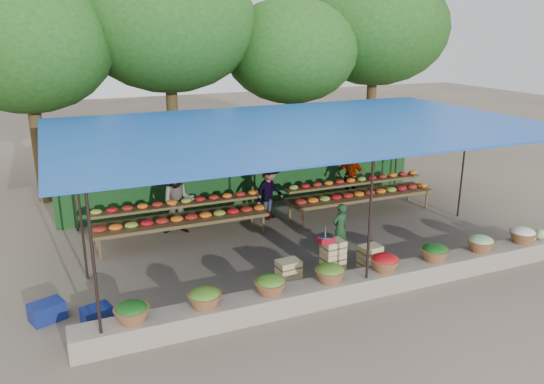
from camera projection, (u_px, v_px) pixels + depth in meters
name	position (u px, v px, depth m)	size (l,w,h in m)	color
ground	(299.00, 243.00, 12.63)	(60.00, 60.00, 0.00)	brown
stone_curb	(362.00, 284.00, 10.15)	(10.60, 0.55, 0.40)	#74695D
stall_canopy	(300.00, 131.00, 11.88)	(10.80, 6.60, 2.82)	black
produce_baskets	(358.00, 268.00, 10.01)	(8.98, 0.58, 0.34)	brown
netting_backdrop	(251.00, 162.00, 15.03)	(10.60, 0.06, 2.50)	#1B4D1D
tree_row	(232.00, 34.00, 16.78)	(16.51, 5.50, 7.12)	#372914
fruit_table_left	(181.00, 215.00, 12.70)	(4.21, 0.95, 0.93)	#43311B
fruit_table_right	(360.00, 191.00, 14.58)	(4.21, 0.95, 0.93)	#43311B
crate_counter	(332.00, 262.00, 10.87)	(2.38, 0.37, 0.77)	tan
weighing_scale	(325.00, 238.00, 10.64)	(0.32, 0.32, 0.34)	#B20E25
vendor_seated	(340.00, 228.00, 11.90)	(0.43, 0.28, 1.18)	#1B3C20
customer_left	(178.00, 201.00, 13.01)	(0.80, 0.62, 1.65)	slate
customer_mid	(269.00, 192.00, 14.02)	(0.97, 0.56, 1.50)	slate
customer_right	(350.00, 177.00, 15.42)	(0.89, 0.37, 1.52)	slate
blue_crate_front	(97.00, 315.00, 9.18)	(0.48, 0.35, 0.29)	navy
blue_crate_back	(47.00, 311.00, 9.24)	(0.55, 0.40, 0.33)	navy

